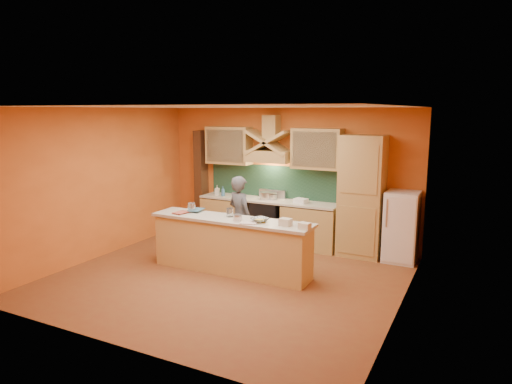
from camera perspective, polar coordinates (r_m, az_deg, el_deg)
The scene contains 36 objects.
floor at distance 7.72m, azimuth -3.57°, elevation -10.67°, with size 5.50×5.00×0.01m, color brown.
ceiling at distance 7.22m, azimuth -3.82°, elevation 10.58°, with size 5.50×5.00×0.01m, color white.
wall_back at distance 9.55m, azimuth 3.93°, elevation 2.05°, with size 5.50×0.02×2.80m, color orange.
wall_front at distance 5.39m, azimuth -17.31°, elevation -4.75°, with size 5.50×0.02×2.80m, color orange.
wall_left at distance 9.04m, azimuth -18.90°, elevation 1.06°, with size 0.02×5.00×2.80m, color orange.
wall_right at distance 6.43m, azimuth 17.98°, elevation -2.42°, with size 0.02×5.00×2.80m, color orange.
base_cabinet_left at distance 10.02m, azimuth -3.42°, elevation -3.21°, with size 1.10×0.60×0.86m, color tan.
base_cabinet_right at distance 9.24m, azimuth 6.85°, elevation -4.42°, with size 1.10×0.60×0.86m, color tan.
counter_top at distance 9.49m, azimuth 1.52°, elevation -1.05°, with size 3.00×0.62×0.04m, color beige.
stove at distance 9.59m, azimuth 1.50°, elevation -3.69°, with size 0.60×0.58×0.90m, color black.
backsplash at distance 9.68m, azimuth 2.25°, elevation 1.28°, with size 3.00×0.03×0.70m, color #193829.
range_hood at distance 9.40m, azimuth 1.67°, elevation 4.52°, with size 0.92×0.50×0.24m, color tan.
hood_chimney at distance 9.45m, azimuth 1.95°, elevation 8.07°, with size 0.30×0.30×0.50m, color tan.
upper_cabinet_left at distance 9.91m, azimuth -3.40°, elevation 5.84°, with size 1.00×0.35×0.80m, color tan.
upper_cabinet_right at distance 9.07m, azimuth 7.63°, elevation 5.37°, with size 1.00×0.35×0.80m, color tan.
pantry_column at distance 8.80m, azimuth 13.08°, elevation -0.54°, with size 0.80×0.60×2.30m, color tan.
fridge at distance 8.77m, azimuth 17.72°, elevation -4.15°, with size 0.58×0.60×1.30m, color white.
trim_column_left at distance 10.42m, azimuth -6.85°, elevation 1.29°, with size 0.20×0.30×2.30m, color #472816.
island_body at distance 7.87m, azimuth -3.13°, elevation -6.87°, with size 2.80×0.55×0.88m, color #DEBB72.
island_top at distance 7.75m, azimuth -3.16°, elevation -3.47°, with size 2.90×0.62×0.05m, color beige.
person at distance 8.48m, azimuth -2.02°, elevation -3.22°, with size 0.57×0.37×1.57m, color #4C4C51.
pot_large at distance 9.50m, azimuth 1.21°, elevation -0.58°, with size 0.23×0.23×0.15m, color #BABBC2.
pot_small at distance 9.48m, azimuth 2.05°, elevation -0.65°, with size 0.19×0.19×0.13m, color silver.
soap_bottle_a at distance 10.03m, azimuth -4.88°, elevation 0.25°, with size 0.09×0.10×0.21m, color beige.
soap_bottle_b at distance 9.84m, azimuth -4.15°, elevation 0.08°, with size 0.08×0.08×0.21m, color teal.
bowl_back at distance 9.21m, azimuth 5.89°, elevation -1.10°, with size 0.22×0.22×0.07m, color white.
dish_rack at distance 9.15m, azimuth 5.62°, elevation -1.10°, with size 0.25×0.20×0.09m, color white.
book_lower at distance 8.27m, azimuth -9.86°, elevation -2.46°, with size 0.20×0.27×0.03m, color #AF4F3E.
book_upper at distance 8.34m, azimuth -8.17°, elevation -2.16°, with size 0.22×0.30×0.02m, color #3C6985.
jar_large at distance 8.24m, azimuth -8.05°, elevation -1.95°, with size 0.13×0.13×0.17m, color white.
jar_small at distance 7.84m, azimuth -3.28°, elevation -2.57°, with size 0.12×0.12×0.15m, color silver.
kitchen_scale at distance 7.50m, azimuth -2.30°, elevation -3.34°, with size 0.11×0.11×0.10m, color silver.
mixing_bowl at distance 7.46m, azimuth 0.47°, elevation -3.51°, with size 0.28×0.28×0.07m, color white.
cloth at distance 7.38m, azimuth -0.93°, elevation -3.87°, with size 0.27×0.20×0.02m, color beige.
grocery_bag_a at distance 7.23m, azimuth 3.71°, elevation -3.78°, with size 0.18×0.14×0.12m, color beige.
grocery_bag_b at distance 7.04m, azimuth 6.11°, elevation -4.26°, with size 0.17×0.13×0.11m, color beige.
Camera 1 is at (3.67, -6.22, 2.75)m, focal length 32.00 mm.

